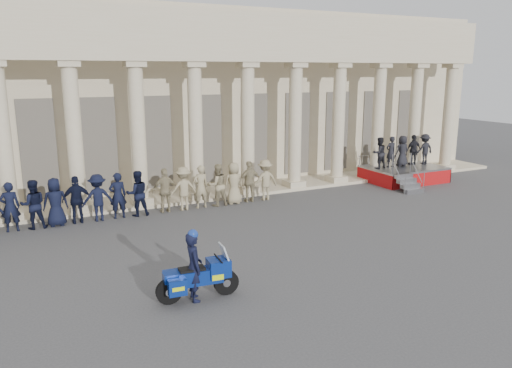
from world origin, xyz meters
name	(u,v)px	position (x,y,z in m)	size (l,w,h in m)	color
ground	(244,263)	(0.00, 0.00, 0.00)	(90.00, 90.00, 0.00)	#3F3F41
building	(132,96)	(0.00, 14.74, 4.52)	(40.00, 12.50, 9.00)	#C4B493
officer_rank	(61,201)	(-4.70, 6.73, 0.95)	(18.86, 0.72, 1.90)	black
reviewing_stand	(405,157)	(12.87, 7.03, 1.33)	(4.15, 3.92, 2.47)	gray
motorcycle	(199,277)	(-2.11, -1.75, 0.62)	(2.24, 0.93, 1.44)	black
rider	(194,265)	(-2.24, -1.74, 0.96)	(0.49, 0.71, 1.94)	black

